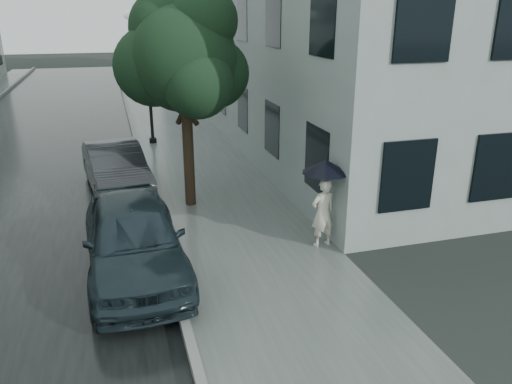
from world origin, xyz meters
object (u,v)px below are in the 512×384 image
object	(u,v)px
car_near	(134,237)
car_far	(116,168)
lamp_post	(143,69)
pedestrian	(323,213)
street_tree	(183,57)

from	to	relation	value
car_near	car_far	bearing A→B (deg)	90.43
lamp_post	car_far	xyz separation A→B (m)	(-1.30, -5.36, -2.09)
pedestrian	street_tree	size ratio (longest dim) A/B	0.28
street_tree	car_near	xyz separation A→B (m)	(-1.60, -3.47, -2.97)
pedestrian	street_tree	xyz separation A→B (m)	(-2.30, 3.36, 2.97)
lamp_post	car_near	size ratio (longest dim) A/B	1.09
lamp_post	car_far	bearing A→B (deg)	-98.33
street_tree	car_near	distance (m)	4.84
pedestrian	lamp_post	world-z (taller)	lamp_post
street_tree	car_near	bearing A→B (deg)	-114.77
car_near	car_far	size ratio (longest dim) A/B	1.09
pedestrian	car_far	distance (m)	6.31
street_tree	lamp_post	distance (m)	6.88
pedestrian	car_far	size ratio (longest dim) A/B	0.37
car_near	car_far	world-z (taller)	car_near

